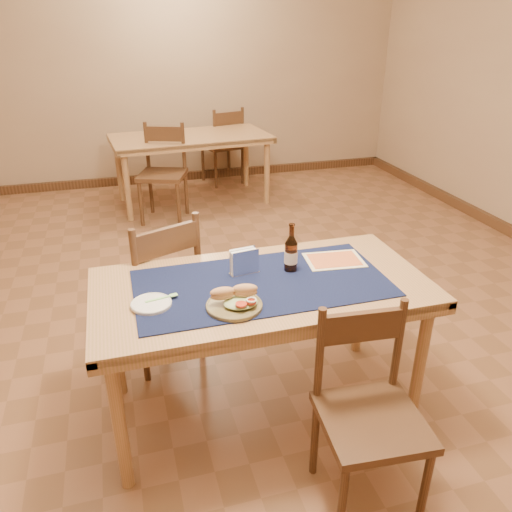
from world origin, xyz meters
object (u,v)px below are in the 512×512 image
object	(u,v)px
main_table	(262,298)
chair_main_far	(158,286)
sandwich_plate	(236,302)
napkin_holder	(244,262)
back_table	(191,143)
chair_main_near	(368,410)
beer_bottle	(291,253)

from	to	relation	value
main_table	chair_main_far	world-z (taller)	chair_main_far
sandwich_plate	napkin_holder	xyz separation A→B (m)	(0.12, 0.30, 0.03)
back_table	chair_main_near	bearing A→B (deg)	-89.23
chair_main_far	beer_bottle	world-z (taller)	beer_bottle
back_table	chair_main_far	distance (m)	2.89
back_table	sandwich_plate	size ratio (longest dim) A/B	6.99
back_table	chair_main_far	size ratio (longest dim) A/B	1.84
main_table	sandwich_plate	distance (m)	0.28
main_table	chair_main_far	bearing A→B (deg)	127.66
chair_main_far	sandwich_plate	distance (m)	0.87
chair_main_near	back_table	bearing A→B (deg)	90.77
chair_main_near	beer_bottle	distance (m)	0.82
back_table	beer_bottle	distance (m)	3.32
back_table	chair_main_near	distance (m)	4.04
chair_main_far	main_table	bearing A→B (deg)	-52.34
chair_main_far	chair_main_near	xyz separation A→B (m)	(0.72, -1.22, -0.04)
chair_main_near	napkin_holder	xyz separation A→B (m)	(-0.32, 0.75, 0.36)
chair_main_far	napkin_holder	xyz separation A→B (m)	(0.40, -0.47, 0.32)
main_table	sandwich_plate	world-z (taller)	sandwich_plate
napkin_holder	back_table	bearing A→B (deg)	85.35
back_table	sandwich_plate	world-z (taller)	sandwich_plate
sandwich_plate	napkin_holder	world-z (taller)	napkin_holder
main_table	napkin_holder	xyz separation A→B (m)	(-0.06, 0.12, 0.15)
chair_main_far	beer_bottle	size ratio (longest dim) A/B	3.82
back_table	sandwich_plate	distance (m)	3.60
chair_main_near	napkin_holder	distance (m)	0.89
main_table	chair_main_near	world-z (taller)	chair_main_near
sandwich_plate	beer_bottle	world-z (taller)	beer_bottle
sandwich_plate	main_table	bearing A→B (deg)	46.21
main_table	napkin_holder	world-z (taller)	napkin_holder
napkin_holder	sandwich_plate	bearing A→B (deg)	-111.64
chair_main_near	beer_bottle	world-z (taller)	beer_bottle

